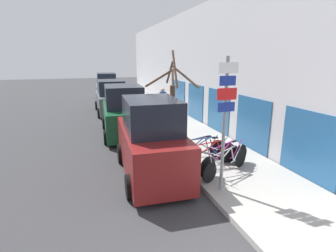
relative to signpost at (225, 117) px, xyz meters
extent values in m
plane|color=#333335|center=(-1.42, 7.48, -2.23)|extent=(80.00, 80.00, 0.00)
cube|color=#9E9B93|center=(1.18, 10.28, -2.15)|extent=(3.20, 32.00, 0.15)
cube|color=#BCBCC1|center=(2.93, 10.28, 1.02)|extent=(0.20, 32.00, 6.50)
cube|color=#26598C|center=(2.81, -0.10, -1.05)|extent=(0.03, 2.12, 2.06)
cube|color=#26598C|center=(2.81, 2.71, -1.05)|extent=(0.03, 2.12, 2.06)
cube|color=#26598C|center=(2.81, 5.52, -1.05)|extent=(0.03, 2.12, 2.06)
cube|color=#26598C|center=(2.81, 8.32, -1.05)|extent=(0.03, 2.12, 2.06)
cube|color=#26598C|center=(2.81, 11.13, -1.05)|extent=(0.03, 2.12, 2.06)
cylinder|color=gray|center=(0.00, 0.01, -0.28)|extent=(0.09, 0.09, 3.60)
cube|color=white|center=(0.00, -0.04, 1.24)|extent=(0.55, 0.02, 0.27)
cube|color=navy|center=(0.00, -0.04, 0.92)|extent=(0.45, 0.02, 0.24)
cube|color=red|center=(0.00, -0.04, 0.59)|extent=(0.55, 0.02, 0.30)
cube|color=navy|center=(0.00, -0.04, 0.26)|extent=(0.48, 0.02, 0.24)
cylinder|color=black|center=(-0.12, 0.48, -1.77)|extent=(0.57, 0.30, 0.62)
cylinder|color=black|center=(1.37, 1.20, -1.77)|extent=(0.57, 0.30, 0.62)
cylinder|color=#B7B7BC|center=(0.44, 0.75, -1.49)|extent=(0.85, 0.43, 0.51)
cylinder|color=#B7B7BC|center=(0.51, 0.79, -1.27)|extent=(0.98, 0.50, 0.08)
cylinder|color=#B7B7BC|center=(0.92, 0.98, -1.51)|extent=(0.19, 0.12, 0.44)
cylinder|color=#B7B7BC|center=(1.11, 1.07, -1.75)|extent=(0.54, 0.28, 0.07)
cylinder|color=#B7B7BC|center=(1.18, 1.11, -1.53)|extent=(0.40, 0.21, 0.50)
cylinder|color=#B7B7BC|center=(-0.04, 0.52, -1.51)|extent=(0.19, 0.11, 0.53)
cube|color=black|center=(1.00, 1.02, -1.27)|extent=(0.21, 0.16, 0.04)
cylinder|color=#99999E|center=(0.03, 0.55, -1.25)|extent=(0.21, 0.41, 0.02)
cylinder|color=black|center=(-0.05, 0.76, -1.73)|extent=(0.65, 0.31, 0.69)
cylinder|color=black|center=(1.54, 1.45, -1.73)|extent=(0.65, 0.31, 0.69)
cylinder|color=#8C1E72|center=(0.54, 1.02, -1.41)|extent=(0.91, 0.42, 0.57)
cylinder|color=#8C1E72|center=(0.62, 1.05, -1.17)|extent=(1.05, 0.48, 0.09)
cylinder|color=#8C1E72|center=(1.06, 1.24, -1.44)|extent=(0.20, 0.12, 0.50)
cylinder|color=#8C1E72|center=(1.26, 1.32, -1.71)|extent=(0.57, 0.27, 0.08)
cylinder|color=#8C1E72|center=(1.34, 1.36, -1.46)|extent=(0.43, 0.21, 0.55)
cylinder|color=#8C1E72|center=(0.03, 0.79, -1.44)|extent=(0.20, 0.11, 0.60)
cube|color=black|center=(1.14, 1.27, -1.18)|extent=(0.22, 0.15, 0.04)
cylinder|color=#99999E|center=(0.10, 0.83, -1.14)|extent=(0.20, 0.41, 0.02)
cylinder|color=black|center=(-0.37, 1.49, -1.76)|extent=(0.63, 0.09, 0.63)
cylinder|color=black|center=(1.29, 1.64, -1.76)|extent=(0.63, 0.09, 0.63)
cylinder|color=red|center=(0.25, 1.55, -1.47)|extent=(0.93, 0.12, 0.52)
cylinder|color=red|center=(0.34, 1.56, -1.25)|extent=(1.09, 0.13, 0.08)
cylinder|color=red|center=(0.79, 1.60, -1.49)|extent=(0.20, 0.05, 0.46)
cylinder|color=red|center=(1.00, 1.62, -1.74)|extent=(0.59, 0.08, 0.08)
cylinder|color=red|center=(1.09, 1.62, -1.52)|extent=(0.44, 0.07, 0.51)
cylinder|color=red|center=(-0.29, 1.50, -1.49)|extent=(0.20, 0.05, 0.55)
cube|color=black|center=(0.88, 1.61, -1.25)|extent=(0.21, 0.10, 0.04)
cylinder|color=#99999E|center=(-0.20, 1.51, -1.22)|extent=(0.06, 0.44, 0.02)
cylinder|color=black|center=(-0.69, 1.80, -1.72)|extent=(0.71, 0.07, 0.71)
cylinder|color=black|center=(1.14, 1.72, -1.72)|extent=(0.71, 0.07, 0.71)
cylinder|color=#1E4799|center=(-0.01, 1.77, -1.39)|extent=(1.03, 0.08, 0.58)
cylinder|color=#1E4799|center=(0.09, 1.76, -1.14)|extent=(1.20, 0.09, 0.09)
cylinder|color=#1E4799|center=(0.59, 1.74, -1.42)|extent=(0.22, 0.05, 0.51)
cylinder|color=#1E4799|center=(0.82, 1.73, -1.69)|extent=(0.65, 0.06, 0.08)
cylinder|color=#1E4799|center=(0.91, 1.73, -1.45)|extent=(0.48, 0.05, 0.57)
cylinder|color=#1E4799|center=(-0.60, 1.79, -1.42)|extent=(0.22, 0.04, 0.62)
cube|color=black|center=(0.68, 1.74, -1.15)|extent=(0.20, 0.09, 0.04)
cylinder|color=#99999E|center=(-0.51, 1.79, -1.12)|extent=(0.04, 0.44, 0.02)
cylinder|color=black|center=(-0.51, 1.91, -1.75)|extent=(0.64, 0.18, 0.65)
cylinder|color=black|center=(1.06, 2.27, -1.75)|extent=(0.64, 0.18, 0.65)
cylinder|color=black|center=(0.08, 2.04, -1.45)|extent=(0.89, 0.24, 0.54)
cylinder|color=black|center=(0.16, 2.06, -1.22)|extent=(1.03, 0.27, 0.08)
cylinder|color=black|center=(0.59, 2.16, -1.47)|extent=(0.20, 0.08, 0.47)
cylinder|color=black|center=(0.78, 2.21, -1.73)|extent=(0.56, 0.15, 0.08)
cylinder|color=black|center=(0.86, 2.22, -1.50)|extent=(0.42, 0.12, 0.52)
cylinder|color=black|center=(-0.43, 1.93, -1.47)|extent=(0.19, 0.07, 0.56)
cube|color=black|center=(0.67, 2.18, -1.23)|extent=(0.21, 0.12, 0.04)
cylinder|color=#99999E|center=(-0.35, 1.94, -1.20)|extent=(0.12, 0.43, 0.02)
cube|color=maroon|center=(-1.54, 1.84, -1.37)|extent=(1.90, 4.29, 1.35)
cube|color=black|center=(-1.54, 1.67, -0.20)|extent=(1.63, 2.26, 0.99)
cylinder|color=black|center=(-2.33, 3.19, -1.89)|extent=(0.25, 0.69, 0.68)
cylinder|color=black|center=(-0.62, 3.11, -1.89)|extent=(0.25, 0.69, 0.68)
cylinder|color=black|center=(-2.45, 0.57, -1.89)|extent=(0.25, 0.69, 0.68)
cylinder|color=black|center=(-0.74, 0.50, -1.89)|extent=(0.25, 0.69, 0.68)
cube|color=#144728|center=(-1.66, 6.83, -1.43)|extent=(2.08, 4.47, 1.25)
cube|color=black|center=(-1.67, 6.65, -0.29)|extent=(1.79, 2.36, 1.02)
cylinder|color=black|center=(-2.53, 8.23, -1.91)|extent=(0.25, 0.64, 0.63)
cylinder|color=black|center=(-0.66, 8.14, -1.91)|extent=(0.25, 0.64, 0.63)
cylinder|color=black|center=(-2.66, 5.52, -1.91)|extent=(0.25, 0.64, 0.63)
cylinder|color=black|center=(-0.79, 5.42, -1.91)|extent=(0.25, 0.64, 0.63)
cube|color=#51565B|center=(-1.71, 12.49, -1.48)|extent=(1.85, 4.73, 1.14)
cube|color=black|center=(-1.71, 12.30, -0.44)|extent=(1.66, 2.46, 0.94)
cylinder|color=black|center=(-2.63, 13.96, -1.91)|extent=(0.22, 0.65, 0.65)
cylinder|color=black|center=(-0.80, 13.96, -1.91)|extent=(0.22, 0.65, 0.65)
cylinder|color=black|center=(-2.63, 11.02, -1.91)|extent=(0.22, 0.65, 0.65)
cylinder|color=black|center=(-0.79, 11.03, -1.91)|extent=(0.22, 0.65, 0.65)
cube|color=#B2B7BC|center=(-1.47, 18.39, -1.43)|extent=(1.93, 4.53, 1.23)
cube|color=black|center=(-1.48, 18.21, -0.30)|extent=(1.66, 2.39, 1.03)
cylinder|color=black|center=(-2.27, 19.81, -1.90)|extent=(0.25, 0.67, 0.66)
cylinder|color=black|center=(-0.55, 19.73, -1.90)|extent=(0.25, 0.67, 0.66)
cylinder|color=black|center=(-2.40, 17.05, -1.90)|extent=(0.25, 0.67, 0.66)
cylinder|color=black|center=(-0.68, 16.97, -1.90)|extent=(0.25, 0.67, 0.66)
cylinder|color=#1E2338|center=(1.32, 9.59, -1.65)|extent=(0.16, 0.16, 0.87)
cylinder|color=#1E2338|center=(1.02, 9.56, -1.65)|extent=(0.16, 0.16, 0.87)
cylinder|color=navy|center=(1.17, 9.58, -0.87)|extent=(0.40, 0.40, 0.69)
sphere|color=tan|center=(1.17, 9.58, -0.41)|extent=(0.23, 0.23, 0.23)
cylinder|color=#4C3828|center=(-0.04, 4.13, -0.83)|extent=(0.21, 0.21, 2.49)
cylinder|color=#4C3828|center=(-0.10, 3.70, 1.08)|extent=(0.21, 0.95, 1.39)
cylinder|color=#4C3828|center=(-0.61, 4.09, 0.72)|extent=(1.18, 0.18, 0.69)
cylinder|color=#4C3828|center=(-0.11, 3.89, 0.73)|extent=(0.25, 0.57, 0.69)
cylinder|color=#4C3828|center=(0.27, 3.55, 0.79)|extent=(0.72, 1.25, 0.83)
cylinder|color=#4C3828|center=(0.04, 4.78, 0.87)|extent=(0.26, 1.34, 0.98)
camera|label=1|loc=(-3.43, -5.87, 1.46)|focal=28.00mm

